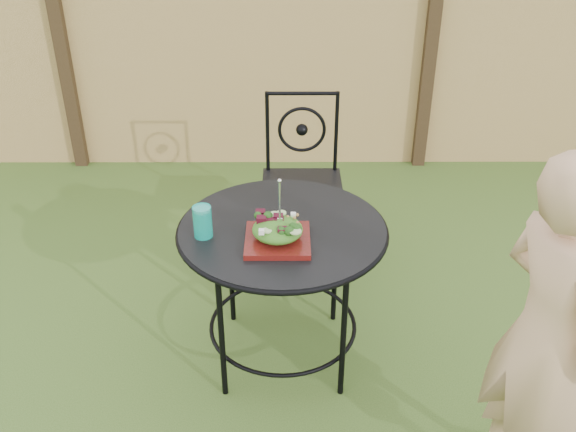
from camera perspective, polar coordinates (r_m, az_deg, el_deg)
The scene contains 9 objects.
ground at distance 3.21m, azimuth -5.24°, elevation -12.25°, with size 60.00×60.00×0.00m, color #2C4415.
fence at distance 4.71m, azimuth -3.70°, elevation 15.35°, with size 8.00×0.12×1.90m.
patio_table at distance 2.85m, azimuth -0.49°, elevation -3.36°, with size 0.92×0.92×0.72m.
patio_chair at distance 3.70m, azimuth 1.26°, elevation 3.66°, with size 0.46×0.46×0.95m.
diner at distance 2.40m, azimuth 22.05°, elevation -9.96°, with size 0.51×0.34×1.41m, color tan.
salad_plate at distance 2.67m, azimuth -0.93°, elevation -2.15°, with size 0.27×0.27×0.02m, color #3E1308.
salad at distance 2.64m, azimuth -0.94°, elevation -1.20°, with size 0.21×0.21×0.08m, color #235614.
fork at distance 2.57m, azimuth -0.74°, elevation 1.26°, with size 0.01×0.01×0.18m, color silver.
drinking_glass at distance 2.71m, azimuth -7.60°, elevation -0.50°, with size 0.08×0.08×0.14m, color #0EA892.
Camera 1 is at (0.28, -2.35, 2.18)m, focal length 40.00 mm.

